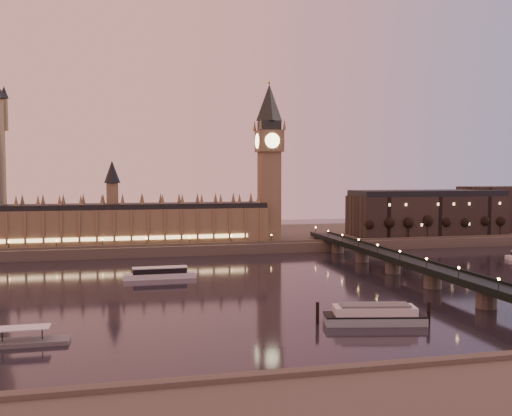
{
  "coord_description": "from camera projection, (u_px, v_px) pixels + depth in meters",
  "views": [
    {
      "loc": [
        -38.49,
        -241.54,
        49.95
      ],
      "look_at": [
        25.27,
        35.0,
        32.71
      ],
      "focal_mm": 40.0,
      "sensor_mm": 36.0,
      "label": 1
    }
  ],
  "objects": [
    {
      "name": "moored_barge",
      "position": [
        374.0,
        315.0,
        189.34
      ],
      "size": [
        37.74,
        15.92,
        7.06
      ],
      "rotation": [
        0.0,
        0.0,
        -0.21
      ],
      "color": "#7D95A0",
      "rests_on": "ground"
    },
    {
      "name": "bare_tree_2",
      "position": [
        408.0,
        224.0,
        384.88
      ],
      "size": [
        6.53,
        6.53,
        13.28
      ],
      "color": "black",
      "rests_on": "ground"
    },
    {
      "name": "cruise_boat_a",
      "position": [
        160.0,
        273.0,
        271.34
      ],
      "size": [
        34.14,
        7.76,
        5.45
      ],
      "rotation": [
        0.0,
        0.0,
        0.01
      ],
      "color": "silver",
      "rests_on": "ground"
    },
    {
      "name": "bare_tree_5",
      "position": [
        465.0,
        223.0,
        394.57
      ],
      "size": [
        6.53,
        6.53,
        13.28
      ],
      "color": "black",
      "rests_on": "ground"
    },
    {
      "name": "bare_tree_7",
      "position": [
        502.0,
        222.0,
        401.03
      ],
      "size": [
        6.53,
        6.53,
        13.28
      ],
      "color": "black",
      "rests_on": "ground"
    },
    {
      "name": "ground",
      "position": [
        217.0,
        289.0,
        246.6
      ],
      "size": [
        700.0,
        700.0,
        0.0
      ],
      "primitive_type": "plane",
      "color": "black",
      "rests_on": "ground"
    },
    {
      "name": "city_block",
      "position": [
        452.0,
        211.0,
        416.31
      ],
      "size": [
        155.0,
        45.0,
        34.0
      ],
      "color": "black",
      "rests_on": "ground"
    },
    {
      "name": "westminster_bridge",
      "position": [
        411.0,
        268.0,
        266.8
      ],
      "size": [
        13.2,
        260.0,
        15.3
      ],
      "color": "black",
      "rests_on": "ground"
    },
    {
      "name": "far_embankment",
      "position": [
        222.0,
        238.0,
        413.63
      ],
      "size": [
        560.0,
        130.0,
        6.0
      ],
      "primitive_type": "cube",
      "color": "#423D35",
      "rests_on": "ground"
    },
    {
      "name": "bare_tree_1",
      "position": [
        389.0,
        224.0,
        381.65
      ],
      "size": [
        6.53,
        6.53,
        13.28
      ],
      "color": "black",
      "rests_on": "ground"
    },
    {
      "name": "bare_tree_0",
      "position": [
        369.0,
        225.0,
        378.42
      ],
      "size": [
        6.53,
        6.53,
        13.28
      ],
      "color": "black",
      "rests_on": "ground"
    },
    {
      "name": "palace_of_westminster",
      "position": [
        123.0,
        219.0,
        353.96
      ],
      "size": [
        180.0,
        26.62,
        52.0
      ],
      "color": "brown",
      "rests_on": "ground"
    },
    {
      "name": "bare_tree_6",
      "position": [
        484.0,
        222.0,
        397.8
      ],
      "size": [
        6.53,
        6.53,
        13.28
      ],
      "color": "black",
      "rests_on": "ground"
    },
    {
      "name": "big_ben",
      "position": [
        269.0,
        152.0,
        372.5
      ],
      "size": [
        17.68,
        17.68,
        104.0
      ],
      "color": "brown",
      "rests_on": "ground"
    },
    {
      "name": "bare_tree_3",
      "position": [
        428.0,
        223.0,
        388.11
      ],
      "size": [
        6.53,
        6.53,
        13.28
      ],
      "color": "black",
      "rests_on": "ground"
    },
    {
      "name": "bare_tree_4",
      "position": [
        447.0,
        223.0,
        391.34
      ],
      "size": [
        6.53,
        6.53,
        13.28
      ],
      "color": "black",
      "rests_on": "ground"
    }
  ]
}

